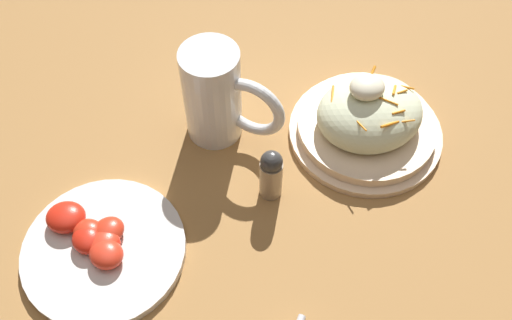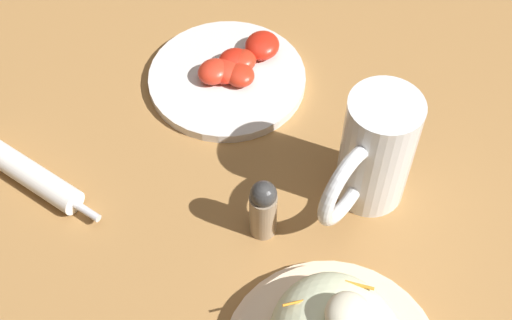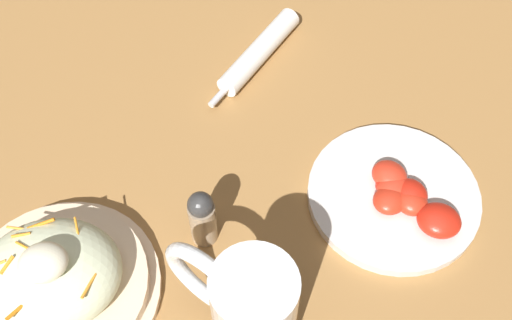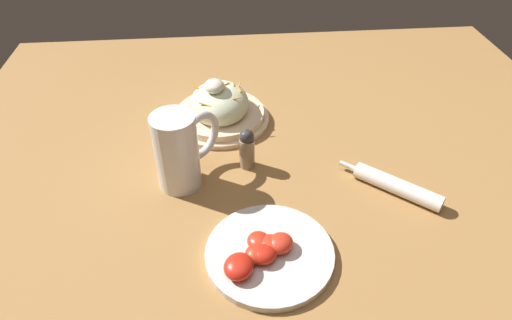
{
  "view_description": "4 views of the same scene",
  "coord_description": "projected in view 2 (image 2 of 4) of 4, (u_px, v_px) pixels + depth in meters",
  "views": [
    {
      "loc": [
        -0.08,
        -0.33,
        0.68
      ],
      "look_at": [
        0.06,
        0.08,
        0.08
      ],
      "focal_mm": 40.79,
      "sensor_mm": 36.0,
      "label": 1
    },
    {
      "loc": [
        0.48,
        0.01,
        0.69
      ],
      "look_at": [
        0.04,
        0.07,
        0.08
      ],
      "focal_mm": 48.93,
      "sensor_mm": 36.0,
      "label": 2
    },
    {
      "loc": [
        0.06,
        0.41,
        0.64
      ],
      "look_at": [
        0.01,
        0.02,
        0.07
      ],
      "focal_mm": 42.8,
      "sensor_mm": 36.0,
      "label": 3
    },
    {
      "loc": [
        -0.61,
        0.11,
        0.58
      ],
      "look_at": [
        0.02,
        0.06,
        0.06
      ],
      "focal_mm": 31.17,
      "sensor_mm": 36.0,
      "label": 4
    }
  ],
  "objects": [
    {
      "name": "salt_shaker",
      "position": [
        263.0,
        208.0,
        0.76
      ],
      "size": [
        0.03,
        0.03,
        0.09
      ],
      "color": "gray",
      "rests_on": "ground_plane"
    },
    {
      "name": "napkin_roll",
      "position": [
        24.0,
        171.0,
        0.83
      ],
      "size": [
        0.15,
        0.17,
        0.03
      ],
      "color": "white",
      "rests_on": "ground_plane"
    },
    {
      "name": "ground_plane",
      "position": [
        197.0,
        181.0,
        0.84
      ],
      "size": [
        1.43,
        1.43,
        0.0
      ],
      "primitive_type": "plane",
      "color": "#9E703D"
    },
    {
      "name": "beer_mug",
      "position": [
        373.0,
        157.0,
        0.77
      ],
      "size": [
        0.13,
        0.12,
        0.15
      ],
      "color": "white",
      "rests_on": "ground_plane"
    },
    {
      "name": "tomato_plate",
      "position": [
        230.0,
        73.0,
        0.93
      ],
      "size": [
        0.21,
        0.21,
        0.04
      ],
      "color": "silver",
      "rests_on": "ground_plane"
    }
  ]
}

